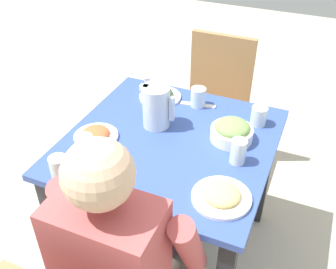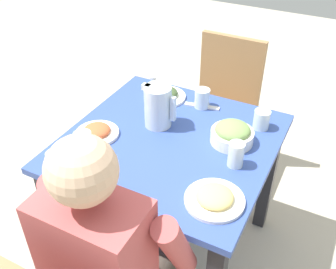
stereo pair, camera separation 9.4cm
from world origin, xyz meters
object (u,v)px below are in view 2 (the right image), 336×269
at_px(chair_far, 223,102).
at_px(water_glass_far_left, 236,154).
at_px(water_glass_far_right, 56,162).
at_px(plate_rice_curry, 97,132).
at_px(plate_dolmas, 165,95).
at_px(water_glass_by_pitcher, 202,98).
at_px(water_glass_near_left, 84,145).
at_px(dining_table, 170,162).
at_px(salad_bowl, 232,134).
at_px(plate_fries, 215,198).
at_px(diner_near, 115,252).
at_px(water_glass_near_right, 262,120).
at_px(salt_shaker, 153,81).
at_px(water_pitcher, 158,106).

height_order(chair_far, water_glass_far_left, chair_far).
height_order(chair_far, water_glass_far_right, chair_far).
xyz_separation_m(chair_far, plate_rice_curry, (-0.27, -0.86, 0.24)).
relative_size(plate_dolmas, water_glass_by_pitcher, 2.21).
bearing_deg(water_glass_near_left, dining_table, 44.68).
height_order(salad_bowl, plate_fries, salad_bowl).
xyz_separation_m(dining_table, water_glass_far_right, (-0.29, -0.38, 0.17)).
relative_size(diner_near, water_glass_near_left, 10.46).
distance_m(dining_table, water_glass_by_pitcher, 0.35).
bearing_deg(salad_bowl, water_glass_near_right, 63.44).
relative_size(plate_fries, salt_shaker, 3.96).
height_order(salad_bowl, plate_dolmas, salad_bowl).
relative_size(water_pitcher, water_glass_by_pitcher, 2.05).
height_order(plate_dolmas, water_glass_near_right, water_glass_near_right).
bearing_deg(water_glass_far_right, water_glass_near_left, 75.77).
bearing_deg(chair_far, diner_near, -85.75).
height_order(water_pitcher, water_glass_by_pitcher, water_pitcher).
bearing_deg(water_glass_far_left, plate_rice_curry, -172.14).
relative_size(water_glass_near_right, water_glass_near_left, 0.77).
relative_size(salad_bowl, water_glass_by_pitcher, 1.94).
bearing_deg(salad_bowl, plate_rice_curry, -157.77).
height_order(dining_table, plate_dolmas, plate_dolmas).
distance_m(water_glass_near_right, water_glass_far_right, 0.88).
relative_size(water_glass_near_right, water_glass_by_pitcher, 0.92).
distance_m(water_glass_near_right, salt_shaker, 0.62).
bearing_deg(salt_shaker, water_pitcher, -57.54).
xyz_separation_m(chair_far, water_pitcher, (-0.08, -0.67, 0.32)).
height_order(water_glass_by_pitcher, salt_shaker, water_glass_by_pitcher).
bearing_deg(plate_dolmas, water_glass_near_left, -98.03).
bearing_deg(water_glass_far_left, salt_shaker, 145.36).
xyz_separation_m(plate_dolmas, water_glass_far_right, (-0.11, -0.68, 0.03)).
height_order(dining_table, water_glass_far_left, water_glass_far_left).
bearing_deg(water_glass_by_pitcher, plate_fries, -62.75).
relative_size(salad_bowl, water_glass_near_left, 1.62).
bearing_deg(water_pitcher, plate_fries, -39.38).
xyz_separation_m(water_glass_near_right, water_glass_far_right, (-0.61, -0.64, 0.00)).
bearing_deg(water_glass_far_left, water_glass_near_left, -158.41).
bearing_deg(plate_dolmas, plate_rice_curry, -105.96).
xyz_separation_m(water_pitcher, salad_bowl, (0.34, 0.03, -0.05)).
distance_m(water_glass_near_left, water_glass_far_right, 0.13).
height_order(plate_dolmas, salt_shaker, same).
distance_m(water_pitcher, water_glass_near_right, 0.46).
bearing_deg(water_glass_near_right, water_glass_by_pitcher, 172.02).
height_order(chair_far, plate_fries, chair_far).
relative_size(dining_table, chair_far, 1.00).
relative_size(chair_far, water_glass_far_left, 8.25).
xyz_separation_m(plate_fries, water_glass_far_left, (-0.00, 0.22, 0.04)).
bearing_deg(dining_table, salt_shaker, 127.48).
bearing_deg(plate_rice_curry, diner_near, -49.35).
bearing_deg(salt_shaker, water_glass_far_left, -34.64).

